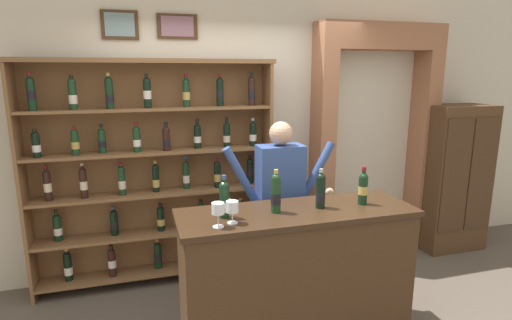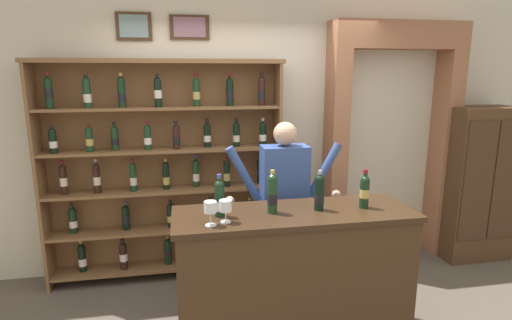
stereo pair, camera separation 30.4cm
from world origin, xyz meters
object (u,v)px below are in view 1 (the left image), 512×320
(shopkeeper, at_px, (280,195))
(tasting_counter, at_px, (296,276))
(side_cabinet, at_px, (452,177))
(wine_glass_spare, at_px, (218,210))
(wine_glass_center, at_px, (232,207))
(wine_shelf, at_px, (154,168))
(tasting_bottle_brunello, at_px, (363,187))
(tasting_bottle_prosecco, at_px, (276,193))
(tasting_bottle_riserva, at_px, (224,199))
(tasting_bottle_rosso, at_px, (321,190))

(shopkeeper, bearing_deg, tasting_counter, -96.59)
(side_cabinet, xyz_separation_m, wine_glass_spare, (-2.98, -1.26, 0.33))
(wine_glass_center, height_order, wine_glass_spare, wine_glass_spare)
(wine_shelf, height_order, shopkeeper, wine_shelf)
(shopkeeper, relative_size, tasting_bottle_brunello, 5.63)
(shopkeeper, distance_m, tasting_bottle_brunello, 0.74)
(tasting_bottle_prosecco, bearing_deg, wine_glass_center, -160.50)
(wine_glass_center, relative_size, wine_glass_spare, 0.93)
(shopkeeper, relative_size, tasting_bottle_riserva, 5.44)
(tasting_counter, bearing_deg, tasting_bottle_riserva, -179.97)
(wine_glass_center, bearing_deg, tasting_bottle_rosso, 10.10)
(wine_glass_center, bearing_deg, side_cabinet, 22.98)
(tasting_bottle_rosso, bearing_deg, tasting_bottle_riserva, -179.73)
(tasting_bottle_prosecco, height_order, tasting_bottle_rosso, tasting_bottle_prosecco)
(side_cabinet, distance_m, tasting_bottle_prosecco, 2.78)
(tasting_bottle_rosso, relative_size, tasting_bottle_brunello, 1.02)
(tasting_counter, xyz_separation_m, tasting_bottle_rosso, (0.18, 0.00, 0.66))
(tasting_counter, distance_m, wine_glass_spare, 0.90)
(tasting_bottle_brunello, relative_size, wine_glass_center, 1.89)
(tasting_bottle_brunello, bearing_deg, side_cabinet, 31.06)
(tasting_bottle_rosso, xyz_separation_m, wine_glass_spare, (-0.79, -0.16, -0.01))
(tasting_counter, bearing_deg, tasting_bottle_brunello, -1.31)
(wine_shelf, height_order, side_cabinet, wine_shelf)
(side_cabinet, height_order, tasting_bottle_rosso, side_cabinet)
(wine_glass_spare, bearing_deg, tasting_bottle_brunello, 7.48)
(tasting_counter, xyz_separation_m, wine_glass_center, (-0.51, -0.12, 0.63))
(tasting_bottle_rosso, height_order, wine_glass_center, tasting_bottle_rosso)
(wine_shelf, xyz_separation_m, tasting_bottle_prosecco, (0.79, -1.24, 0.05))
(side_cabinet, xyz_separation_m, shopkeeper, (-2.31, -0.55, 0.16))
(tasting_bottle_prosecco, bearing_deg, tasting_bottle_riserva, -179.61)
(wine_shelf, bearing_deg, tasting_bottle_riserva, -71.63)
(tasting_bottle_rosso, bearing_deg, tasting_bottle_brunello, -2.51)
(wine_shelf, relative_size, wine_glass_spare, 14.02)
(wine_shelf, distance_m, wine_glass_spare, 1.45)
(tasting_bottle_riserva, distance_m, tasting_bottle_rosso, 0.72)
(tasting_counter, distance_m, tasting_bottle_rosso, 0.68)
(shopkeeper, relative_size, tasting_bottle_rosso, 5.52)
(wine_glass_spare, bearing_deg, tasting_bottle_rosso, 11.68)
(tasting_bottle_riserva, height_order, tasting_bottle_rosso, tasting_bottle_riserva)
(wine_glass_spare, bearing_deg, tasting_bottle_riserva, 64.93)
(wine_shelf, height_order, tasting_bottle_riserva, wine_shelf)
(tasting_counter, relative_size, shopkeeper, 1.07)
(side_cabinet, distance_m, tasting_counter, 2.63)
(wine_glass_center, bearing_deg, tasting_bottle_brunello, 5.97)
(tasting_counter, relative_size, tasting_bottle_riserva, 5.81)
(wine_glass_center, bearing_deg, shopkeeper, 49.31)
(side_cabinet, relative_size, tasting_bottle_prosecco, 5.33)
(wine_glass_spare, bearing_deg, shopkeeper, 46.32)
(tasting_counter, xyz_separation_m, wine_glass_spare, (-0.61, -0.16, 0.64))
(shopkeeper, bearing_deg, tasting_bottle_rosso, -77.87)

